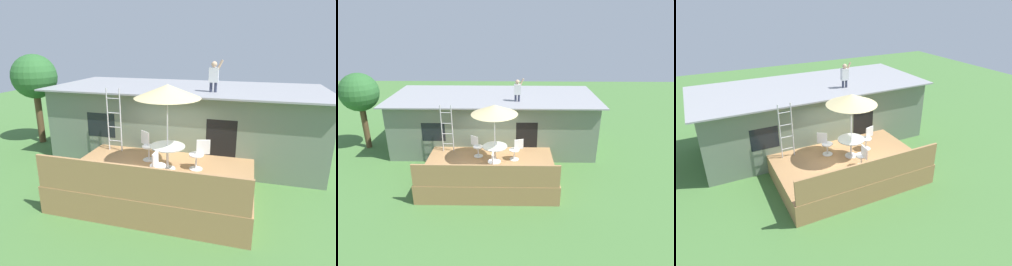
# 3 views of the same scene
# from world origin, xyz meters

# --- Properties ---
(ground_plane) EXTENTS (40.00, 40.00, 0.00)m
(ground_plane) POSITION_xyz_m (0.00, 0.00, 0.00)
(ground_plane) COLOR #477538
(house) EXTENTS (10.50, 4.50, 2.79)m
(house) POSITION_xyz_m (0.00, 3.60, 1.40)
(house) COLOR slate
(house) RESTS_ON ground
(deck) EXTENTS (5.49, 3.84, 0.80)m
(deck) POSITION_xyz_m (0.00, 0.00, 0.40)
(deck) COLOR #A87A4C
(deck) RESTS_ON ground
(deck_railing) EXTENTS (5.39, 0.08, 0.90)m
(deck_railing) POSITION_xyz_m (0.00, -1.87, 1.25)
(deck_railing) COLOR #A87A4C
(deck_railing) RESTS_ON deck
(patio_table) EXTENTS (1.04, 1.04, 0.74)m
(patio_table) POSITION_xyz_m (0.23, 0.09, 1.39)
(patio_table) COLOR silver
(patio_table) RESTS_ON deck
(patio_umbrella) EXTENTS (1.90, 1.90, 2.54)m
(patio_umbrella) POSITION_xyz_m (0.23, 0.09, 3.15)
(patio_umbrella) COLOR silver
(patio_umbrella) RESTS_ON deck
(step_ladder) EXTENTS (0.52, 0.04, 2.20)m
(step_ladder) POSITION_xyz_m (-1.98, 1.17, 1.90)
(step_ladder) COLOR silver
(step_ladder) RESTS_ON deck
(person_figure) EXTENTS (0.47, 0.20, 1.11)m
(person_figure) POSITION_xyz_m (1.20, 2.54, 3.40)
(person_figure) COLOR #33384C
(person_figure) RESTS_ON house
(patio_chair_left) EXTENTS (0.56, 0.46, 0.92)m
(patio_chair_left) POSITION_xyz_m (-0.60, 0.67, 1.26)
(patio_chair_left) COLOR silver
(patio_chair_left) RESTS_ON deck
(patio_chair_right) EXTENTS (0.61, 0.44, 0.92)m
(patio_chair_right) POSITION_xyz_m (1.12, 0.36, 1.26)
(patio_chair_right) COLOR silver
(patio_chair_right) RESTS_ON deck
(patio_chair_near) EXTENTS (0.44, 0.62, 0.92)m
(patio_chair_near) POSITION_xyz_m (0.21, -0.84, 1.26)
(patio_chair_near) COLOR silver
(patio_chair_near) RESTS_ON deck
(backyard_tree) EXTENTS (1.93, 1.93, 4.00)m
(backyard_tree) POSITION_xyz_m (-6.76, 3.24, 2.98)
(backyard_tree) COLOR brown
(backyard_tree) RESTS_ON ground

